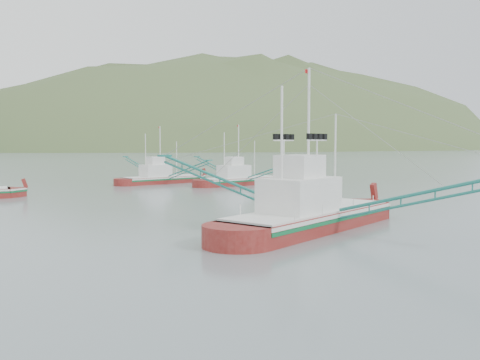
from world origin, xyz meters
name	(u,v)px	position (x,y,z in m)	size (l,w,h in m)	color
ground	(282,232)	(0.00, 0.00, 0.00)	(1200.00, 1200.00, 0.00)	slate
main_boat	(311,195)	(2.37, -0.13, 2.48)	(16.95, 28.62, 12.13)	maroon
bg_boat_far	(162,173)	(7.90, 45.01, 1.63)	(12.96, 22.41, 9.19)	maroon
bg_boat_right	(240,174)	(16.76, 36.83, 1.54)	(13.11, 22.88, 9.33)	maroon
headland_right	(249,148)	(240.00, 430.00, 0.00)	(684.00, 432.00, 306.00)	#43582D
ridge_distant	(6,148)	(30.00, 560.00, 0.00)	(960.00, 400.00, 240.00)	slate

